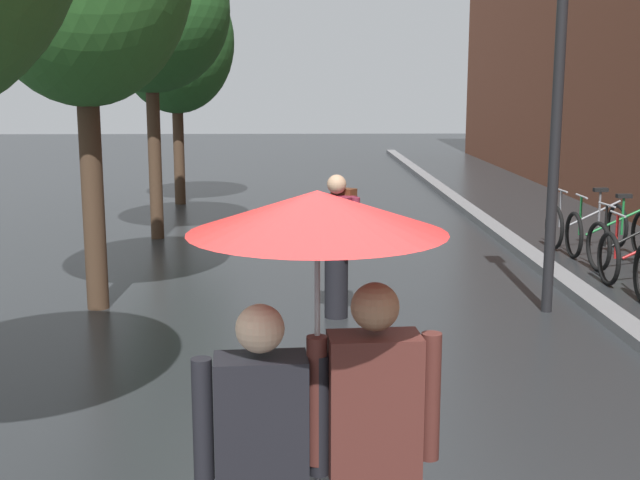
% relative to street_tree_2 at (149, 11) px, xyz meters
% --- Properties ---
extents(kerb_strip, '(0.30, 36.00, 0.12)m').
position_rel_street_tree_2_xyz_m(kerb_strip, '(5.80, -0.87, -3.64)').
color(kerb_strip, slate).
rests_on(kerb_strip, ground).
extents(street_tree_2, '(2.58, 2.58, 5.03)m').
position_rel_street_tree_2_xyz_m(street_tree_2, '(0.00, 0.00, 0.00)').
color(street_tree_2, '#473323').
rests_on(street_tree_2, ground).
extents(street_tree_3, '(2.45, 2.45, 4.91)m').
position_rel_street_tree_2_xyz_m(street_tree_3, '(-0.18, 4.02, -0.29)').
color(street_tree_3, '#473323').
rests_on(street_tree_3, ground).
extents(parked_bicycle_6, '(1.15, 0.81, 0.96)m').
position_rel_street_tree_2_xyz_m(parked_bicycle_6, '(7.01, -2.60, -3.32)').
color(parked_bicycle_6, black).
rests_on(parked_bicycle_6, ground).
extents(parked_bicycle_7, '(1.09, 0.71, 0.96)m').
position_rel_street_tree_2_xyz_m(parked_bicycle_7, '(6.96, -1.76, -3.32)').
color(parked_bicycle_7, black).
rests_on(parked_bicycle_7, ground).
extents(parked_bicycle_8, '(1.13, 0.77, 0.96)m').
position_rel_street_tree_2_xyz_m(parked_bicycle_8, '(6.88, -1.05, -3.32)').
color(parked_bicycle_8, black).
rests_on(parked_bicycle_8, ground).
extents(couple_under_umbrella, '(1.10, 1.10, 2.13)m').
position_rel_street_tree_2_xyz_m(couple_under_umbrella, '(2.46, -10.32, -2.30)').
color(couple_under_umbrella, '#1E233D').
rests_on(couple_under_umbrella, ground).
extents(street_lamp_post, '(0.24, 0.24, 3.95)m').
position_rel_street_tree_2_xyz_m(street_lamp_post, '(5.20, -4.66, -1.37)').
color(street_lamp_post, black).
rests_on(street_lamp_post, ground).
extents(pedestrian_walking_midground, '(0.49, 0.45, 1.59)m').
position_rel_street_tree_2_xyz_m(pedestrian_walking_midground, '(2.79, -4.82, -2.85)').
color(pedestrian_walking_midground, black).
rests_on(pedestrian_walking_midground, ground).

